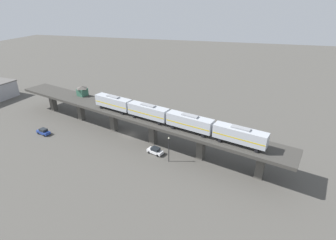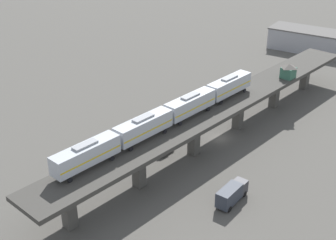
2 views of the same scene
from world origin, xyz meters
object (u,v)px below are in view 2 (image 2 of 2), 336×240
delivery_truck (232,193)px  street_car_blue (229,86)px  subway_train (168,115)px  signal_hut (288,71)px  warehouse_building (315,41)px  street_car_white (163,149)px  street_lamp (141,142)px

delivery_truck → street_car_blue: bearing=108.9°
subway_train → signal_hut: size_ratio=11.99×
warehouse_building → street_car_blue: bearing=-109.6°
street_car_blue → warehouse_building: 43.51m
subway_train → signal_hut: (14.60, 34.02, -0.74)m
street_car_white → street_car_blue: bearing=87.4°
street_lamp → subway_train: bearing=17.3°
subway_train → warehouse_building: subway_train is taller
signal_hut → street_lamp: (-19.59, -35.58, -5.40)m
signal_hut → street_lamp: bearing=-118.8°
subway_train → street_car_white: subway_train is taller
warehouse_building → signal_hut: bearing=-89.0°
street_car_white → subway_train: bearing=-50.1°
street_car_white → delivery_truck: (17.31, -9.56, 0.82)m
signal_hut → street_lamp: signal_hut is taller
subway_train → street_lamp: size_ratio=6.97×
street_car_white → warehouse_building: warehouse_building is taller
signal_hut → warehouse_building: size_ratio=0.14×
delivery_truck → warehouse_building: (-1.12, 86.74, 1.65)m
street_car_white → warehouse_building: (16.20, 77.18, 2.47)m
delivery_truck → street_lamp: 20.68m
street_car_blue → warehouse_building: size_ratio=0.16×
street_car_white → street_lamp: bearing=-120.2°
signal_hut → street_car_blue: bearing=161.6°
subway_train → street_car_blue: subway_train is taller
street_car_white → signal_hut: bearing=61.4°
signal_hut → street_car_white: signal_hut is taller
signal_hut → street_car_blue: signal_hut is taller
signal_hut → street_car_white: (-17.01, -31.13, -8.57)m
street_car_blue → street_lamp: street_lamp is taller
signal_hut → delivery_truck: 41.43m
subway_train → street_lamp: bearing=-162.7°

